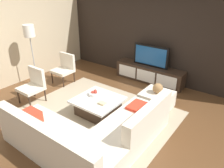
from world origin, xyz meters
The scene contains 15 objects.
ground_plane centered at (0.00, 0.00, 0.00)m, with size 14.00×14.00×0.00m, color brown.
feature_wall_back centered at (0.00, 2.70, 1.40)m, with size 6.40×0.12×2.80m, color black.
side_wall_left centered at (-3.20, 0.20, 1.40)m, with size 0.12×5.20×2.80m, color #C6B28E.
area_rug centered at (-0.10, 0.00, 0.01)m, with size 3.40×2.77×0.01m, color tan.
media_console centered at (0.00, 2.40, 0.25)m, with size 2.12×0.47×0.50m.
television centered at (0.00, 2.40, 0.82)m, with size 1.09×0.06×0.63m.
sectional_couch centered at (0.52, -0.85, 0.28)m, with size 2.37×2.40×0.81m.
coffee_table centered at (-0.10, 0.10, 0.20)m, with size 1.00×0.97×0.38m.
accent_chair_near centered at (-1.77, -0.40, 0.49)m, with size 0.55×0.53×0.87m.
floor_lamp centered at (-2.56, 0.21, 1.47)m, with size 0.30×0.30×1.76m.
ottoman centered at (0.86, 1.14, 0.20)m, with size 0.70×0.70×0.40m, color beige.
fruit_bowl centered at (-0.28, 0.20, 0.43)m, with size 0.28×0.28×0.13m.
accent_chair_far centered at (-2.03, 0.86, 0.49)m, with size 0.57×0.52×0.87m.
decorative_ball centered at (0.86, 1.14, 0.52)m, with size 0.24×0.24×0.24m, color #997247.
book_stack centered at (0.12, -0.02, 0.40)m, with size 0.16×0.15×0.05m.
Camera 1 is at (2.72, -3.15, 2.81)m, focal length 34.79 mm.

